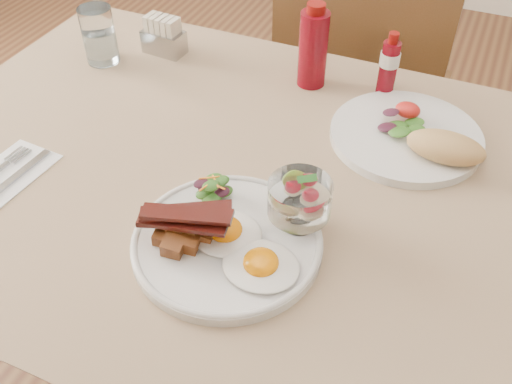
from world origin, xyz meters
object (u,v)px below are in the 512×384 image
object	(u,v)px
chair_far	(360,93)
main_plate	(227,243)
fruit_cup	(300,199)
second_plate	(415,137)
ketchup_bottle	(313,48)
table	(267,217)
sugar_caddy	(164,37)
hot_sauce_bottle	(389,66)
water_glass	(100,38)

from	to	relation	value
chair_far	main_plate	bearing A→B (deg)	-89.80
fruit_cup	second_plate	bearing A→B (deg)	67.21
ketchup_bottle	table	bearing A→B (deg)	-83.86
table	fruit_cup	xyz separation A→B (m)	(0.09, -0.09, 0.16)
sugar_caddy	second_plate	bearing A→B (deg)	-6.62
ketchup_bottle	hot_sauce_bottle	bearing A→B (deg)	6.05
sugar_caddy	main_plate	bearing A→B (deg)	-46.58
ketchup_bottle	hot_sauce_bottle	distance (m)	0.15
chair_far	sugar_caddy	xyz separation A→B (m)	(-0.37, -0.36, 0.26)
water_glass	table	bearing A→B (deg)	-24.67
table	sugar_caddy	world-z (taller)	sugar_caddy
sugar_caddy	water_glass	xyz separation A→B (m)	(-0.10, -0.08, 0.02)
chair_far	second_plate	size ratio (longest dim) A/B	3.36
fruit_cup	hot_sauce_bottle	xyz separation A→B (m)	(0.03, 0.42, -0.00)
main_plate	second_plate	world-z (taller)	second_plate
chair_far	second_plate	xyz separation A→B (m)	(0.20, -0.48, 0.25)
hot_sauce_bottle	water_glass	world-z (taller)	hot_sauce_bottle
fruit_cup	sugar_caddy	xyz separation A→B (m)	(-0.46, 0.39, -0.03)
chair_far	second_plate	bearing A→B (deg)	-66.81
second_plate	ketchup_bottle	xyz separation A→B (m)	(-0.24, 0.12, 0.06)
fruit_cup	sugar_caddy	world-z (taller)	fruit_cup
second_plate	hot_sauce_bottle	distance (m)	0.17
main_plate	second_plate	xyz separation A→B (m)	(0.20, 0.35, 0.01)
second_plate	ketchup_bottle	distance (m)	0.27
main_plate	ketchup_bottle	size ratio (longest dim) A/B	1.65
table	sugar_caddy	bearing A→B (deg)	140.80
table	main_plate	bearing A→B (deg)	-88.99
second_plate	sugar_caddy	size ratio (longest dim) A/B	2.97
fruit_cup	sugar_caddy	size ratio (longest dim) A/B	1.01
fruit_cup	sugar_caddy	bearing A→B (deg)	139.40
main_plate	sugar_caddy	xyz separation A→B (m)	(-0.37, 0.46, 0.03)
chair_far	fruit_cup	size ratio (longest dim) A/B	9.87
table	fruit_cup	world-z (taller)	fruit_cup
main_plate	ketchup_bottle	world-z (taller)	ketchup_bottle
table	chair_far	world-z (taller)	chair_far
second_plate	water_glass	world-z (taller)	water_glass
sugar_caddy	water_glass	size ratio (longest dim) A/B	0.79
chair_far	main_plate	xyz separation A→B (m)	(0.00, -0.82, 0.24)
table	chair_far	size ratio (longest dim) A/B	1.43
table	chair_far	distance (m)	0.68
main_plate	fruit_cup	world-z (taller)	fruit_cup
table	water_glass	distance (m)	0.54
table	hot_sauce_bottle	distance (m)	0.38
main_plate	hot_sauce_bottle	bearing A→B (deg)	77.04
table	ketchup_bottle	world-z (taller)	ketchup_bottle
chair_far	fruit_cup	distance (m)	0.81
chair_far	hot_sauce_bottle	world-z (taller)	chair_far
table	water_glass	world-z (taller)	water_glass
chair_far	sugar_caddy	bearing A→B (deg)	-135.56
ketchup_bottle	chair_far	bearing A→B (deg)	84.61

